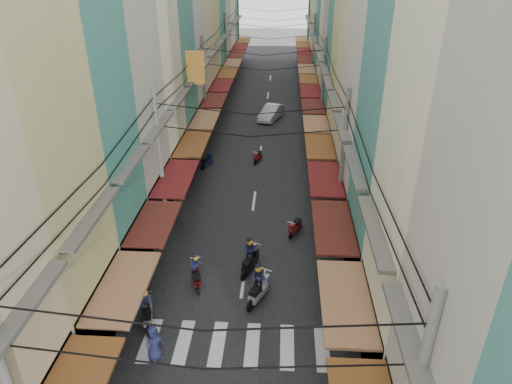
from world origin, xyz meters
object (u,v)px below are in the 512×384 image
at_px(bicycle, 392,300).
at_px(market_umbrella, 413,296).
at_px(white_car, 271,119).
at_px(traffic_sign, 359,255).

distance_m(bicycle, market_umbrella, 2.93).
xyz_separation_m(white_car, traffic_sign, (4.64, -24.43, 2.01)).
relative_size(white_car, market_umbrella, 2.01).
distance_m(white_car, bicycle, 25.76).
distance_m(white_car, market_umbrella, 27.91).
bearing_deg(market_umbrella, bicycle, 93.93).
bearing_deg(market_umbrella, traffic_sign, 123.52).
bearing_deg(white_car, bicycle, -57.33).
bearing_deg(traffic_sign, white_car, 100.74).
xyz_separation_m(bicycle, market_umbrella, (0.14, -2.10, 2.03)).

